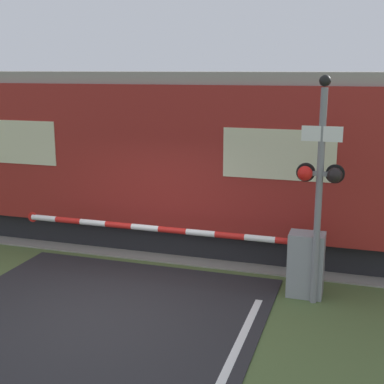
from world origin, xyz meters
name	(u,v)px	position (x,y,z in m)	size (l,w,h in m)	color
ground_plane	(109,308)	(0.00, 0.00, 0.00)	(80.00, 80.00, 0.00)	#4C6033
track_bed	(183,238)	(0.00, 3.81, 0.02)	(36.00, 3.20, 0.13)	gray
train	(48,149)	(-3.41, 3.81, 1.93)	(20.86, 2.72, 3.77)	black
crossing_barrier	(277,257)	(2.51, 1.50, 0.63)	(5.78, 0.44, 1.12)	gray
signal_post	(320,179)	(3.17, 1.23, 2.12)	(0.76, 0.26, 3.74)	gray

